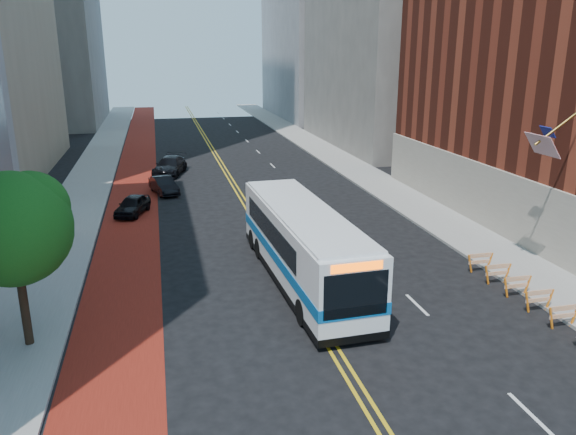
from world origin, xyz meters
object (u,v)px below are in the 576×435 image
(street_tree, at_px, (14,224))
(car_c, at_px, (170,166))
(transit_bus, at_px, (302,244))
(car_a, at_px, (133,205))
(car_b, at_px, (164,185))

(street_tree, distance_m, car_c, 31.05)
(transit_bus, bearing_deg, car_c, 99.54)
(street_tree, xyz_separation_m, car_a, (3.26, 17.65, -4.25))
(transit_bus, height_order, car_b, transit_bus)
(street_tree, distance_m, car_b, 24.14)
(car_a, bearing_deg, transit_bus, -39.49)
(street_tree, relative_size, transit_bus, 0.50)
(street_tree, distance_m, car_a, 18.45)
(car_b, bearing_deg, car_a, -127.64)
(transit_bus, distance_m, car_a, 16.29)
(car_a, xyz_separation_m, car_b, (2.22, 5.47, 0.00))
(transit_bus, relative_size, car_b, 3.36)
(car_b, bearing_deg, street_tree, -118.90)
(transit_bus, xyz_separation_m, car_b, (-6.25, 19.33, -1.26))
(transit_bus, bearing_deg, street_tree, -164.43)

